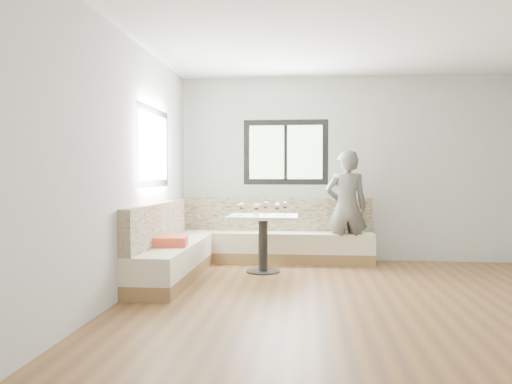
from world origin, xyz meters
TOP-DOWN VIEW (x-y plane):
  - room at (-0.08, 0.08)m, footprint 5.01×5.01m
  - banquette at (-1.59, 1.63)m, footprint 2.90×2.80m
  - table at (-1.16, 1.42)m, footprint 0.93×0.73m
  - person at (-0.00, 2.10)m, footprint 0.63×0.44m
  - olive_ramekin at (-1.25, 1.47)m, footprint 0.09×0.09m
  - wine_glass_a at (-1.44, 1.29)m, footprint 0.08×0.08m
  - wine_glass_b at (-1.22, 1.20)m, footprint 0.08×0.08m
  - wine_glass_c at (-0.96, 1.31)m, footprint 0.08×0.08m
  - wine_glass_d at (-1.13, 1.56)m, footprint 0.08×0.08m
  - wine_glass_e at (-0.87, 1.53)m, footprint 0.08×0.08m

SIDE VIEW (x-z plane):
  - banquette at x=-1.59m, z-range -0.14..0.81m
  - table at x=-1.16m, z-range 0.19..0.95m
  - olive_ramekin at x=-1.25m, z-range 0.76..0.80m
  - person at x=0.00m, z-range 0.00..1.66m
  - wine_glass_a at x=-1.44m, z-range 0.80..0.98m
  - wine_glass_b at x=-1.22m, z-range 0.80..0.98m
  - wine_glass_c at x=-0.96m, z-range 0.80..0.98m
  - wine_glass_d at x=-1.13m, z-range 0.80..0.98m
  - wine_glass_e at x=-0.87m, z-range 0.80..0.98m
  - room at x=-0.08m, z-range 0.01..2.82m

